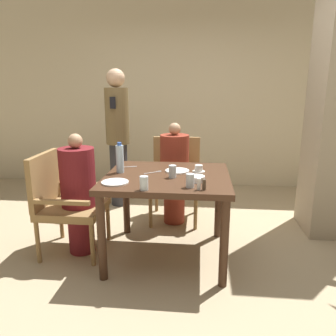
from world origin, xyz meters
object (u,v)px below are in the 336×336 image
at_px(plate_main_left, 177,171).
at_px(water_bottle, 120,159).
at_px(glass_tall_far, 190,181).
at_px(bowl_small, 196,179).
at_px(teacup_with_saucer, 199,169).
at_px(chair_left_side, 64,199).
at_px(chair_far_side, 175,176).
at_px(standing_host, 118,134).
at_px(diner_in_left_chair, 79,193).
at_px(glass_tall_mid, 144,183).
at_px(glass_tall_near, 173,171).
at_px(diner_in_far_chair, 174,173).
at_px(plate_main_right, 115,182).

relative_size(plate_main_left, water_bottle, 0.80).
relative_size(plate_main_left, glass_tall_far, 2.04).
bearing_deg(bowl_small, teacup_with_saucer, 86.75).
relative_size(chair_left_side, chair_far_side, 1.00).
height_order(standing_host, bowl_small, standing_host).
height_order(chair_left_side, diner_in_left_chair, diner_in_left_chair).
height_order(chair_left_side, glass_tall_far, chair_left_side).
distance_m(water_bottle, glass_tall_mid, 0.58).
xyz_separation_m(bowl_small, glass_tall_near, (-0.20, 0.09, 0.03)).
bearing_deg(teacup_with_saucer, diner_in_left_chair, -173.11).
distance_m(chair_far_side, bowl_small, 1.17).
xyz_separation_m(diner_in_far_chair, standing_host, (-0.77, 0.51, 0.35)).
distance_m(diner_in_left_chair, water_bottle, 0.51).
distance_m(diner_in_left_chair, plate_main_left, 0.93).
height_order(diner_in_far_chair, plate_main_right, diner_in_far_chair).
relative_size(bowl_small, water_bottle, 0.51).
bearing_deg(glass_tall_far, chair_far_side, 99.43).
bearing_deg(diner_in_left_chair, teacup_with_saucer, 6.89).
bearing_deg(chair_left_side, water_bottle, 4.30).
relative_size(diner_in_far_chair, plate_main_left, 5.22).
height_order(chair_left_side, glass_tall_near, chair_left_side).
relative_size(chair_far_side, plate_main_left, 4.30).
distance_m(standing_host, bowl_small, 1.79).
xyz_separation_m(diner_in_left_chair, bowl_small, (1.08, -0.17, 0.22)).
height_order(glass_tall_mid, glass_tall_far, same).
relative_size(plate_main_left, teacup_with_saucer, 1.92).
bearing_deg(chair_far_side, diner_in_far_chair, -90.00).
bearing_deg(diner_in_far_chair, glass_tall_far, -79.34).
distance_m(diner_in_far_chair, glass_tall_near, 0.90).
bearing_deg(glass_tall_far, bowl_small, 74.72).
bearing_deg(glass_tall_near, chair_far_side, 92.94).
distance_m(plate_main_left, bowl_small, 0.35).
xyz_separation_m(standing_host, glass_tall_near, (0.82, -1.37, -0.11)).
relative_size(chair_left_side, plate_main_right, 4.30).
bearing_deg(water_bottle, plate_main_right, -83.76).
xyz_separation_m(plate_main_right, glass_tall_near, (0.45, 0.21, 0.05)).
relative_size(diner_in_far_chair, glass_tall_near, 10.67).
relative_size(teacup_with_saucer, glass_tall_mid, 1.07).
xyz_separation_m(diner_in_far_chair, glass_tall_near, (0.05, -0.86, 0.24)).
xyz_separation_m(chair_left_side, plate_main_left, (1.05, 0.13, 0.27)).
height_order(plate_main_left, water_bottle, water_bottle).
xyz_separation_m(standing_host, bowl_small, (1.03, -1.46, -0.14)).
bearing_deg(diner_in_left_chair, glass_tall_far, -18.24).
height_order(glass_tall_near, glass_tall_far, same).
bearing_deg(plate_main_left, water_bottle, -170.13).
bearing_deg(water_bottle, plate_main_left, 9.87).
distance_m(bowl_small, glass_tall_mid, 0.48).
height_order(diner_in_left_chair, diner_in_far_chair, diner_in_far_chair).
bearing_deg(chair_left_side, standing_host, 81.09).
xyz_separation_m(teacup_with_saucer, glass_tall_far, (-0.06, -0.47, 0.03)).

